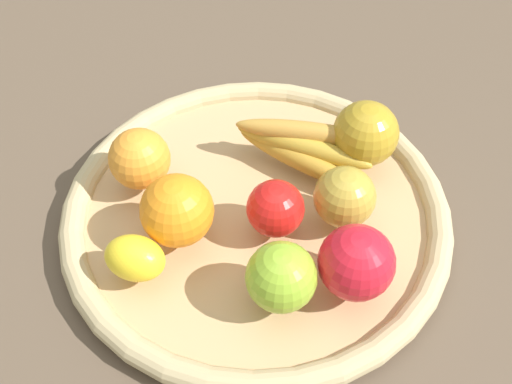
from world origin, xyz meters
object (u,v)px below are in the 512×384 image
at_px(lemon_0, 135,258).
at_px(apple_3, 356,262).
at_px(banana_bunch, 303,146).
at_px(orange_0, 177,211).
at_px(apple_2, 366,134).
at_px(apple_4, 281,277).
at_px(apple_1, 275,208).
at_px(apple_0, 345,197).
at_px(orange_1, 140,159).

relative_size(lemon_0, apple_3, 0.83).
bearing_deg(banana_bunch, lemon_0, -24.88).
xyz_separation_m(orange_0, apple_2, (-0.19, 0.15, -0.00)).
bearing_deg(apple_4, apple_1, -154.27).
height_order(apple_0, apple_2, apple_2).
height_order(banana_bunch, apple_3, apple_3).
bearing_deg(apple_4, banana_bunch, -165.93).
distance_m(apple_2, apple_1, 0.16).
xyz_separation_m(apple_1, apple_3, (0.04, 0.10, 0.01)).
bearing_deg(apple_1, lemon_0, -44.53).
xyz_separation_m(orange_1, lemon_0, (0.12, 0.06, -0.01)).
distance_m(banana_bunch, apple_4, 0.20).
bearing_deg(apple_1, orange_0, -61.61).
relative_size(orange_0, apple_2, 1.01).
relative_size(orange_0, apple_1, 1.25).
relative_size(apple_4, apple_2, 0.91).
height_order(apple_2, lemon_0, apple_2).
bearing_deg(orange_0, apple_4, 76.85).
bearing_deg(apple_2, orange_0, -37.90).
bearing_deg(apple_0, apple_4, -11.48).
xyz_separation_m(apple_2, apple_3, (0.18, 0.05, -0.00)).
bearing_deg(orange_1, apple_2, 121.49).
distance_m(orange_0, banana_bunch, 0.18).
distance_m(orange_0, lemon_0, 0.07).
relative_size(apple_0, apple_3, 0.88).
bearing_deg(apple_0, apple_1, -56.27).
height_order(apple_2, apple_3, same).
bearing_deg(orange_0, apple_2, 142.10).
distance_m(apple_4, lemon_0, 0.15).
bearing_deg(lemon_0, apple_4, 101.78).
xyz_separation_m(apple_0, apple_1, (0.04, -0.06, -0.00)).
relative_size(orange_1, lemon_0, 1.10).
distance_m(lemon_0, apple_3, 0.23).
relative_size(apple_2, apple_3, 1.01).
xyz_separation_m(orange_0, apple_1, (-0.05, 0.09, -0.01)).
distance_m(apple_1, lemon_0, 0.16).
distance_m(apple_2, apple_3, 0.19).
relative_size(apple_0, lemon_0, 1.06).
bearing_deg(lemon_0, apple_0, 131.61).
xyz_separation_m(orange_0, banana_bunch, (-0.16, 0.09, -0.01)).
distance_m(orange_1, apple_2, 0.27).
height_order(orange_1, apple_1, orange_1).
distance_m(banana_bunch, apple_2, 0.08).
bearing_deg(apple_0, apple_3, 25.19).
bearing_deg(banana_bunch, apple_0, 48.10).
distance_m(apple_0, apple_4, 0.13).
xyz_separation_m(apple_0, apple_2, (-0.10, -0.01, 0.01)).
bearing_deg(apple_0, apple_2, -176.03).
xyz_separation_m(banana_bunch, apple_4, (0.19, 0.05, 0.01)).
relative_size(orange_0, banana_bunch, 0.46).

